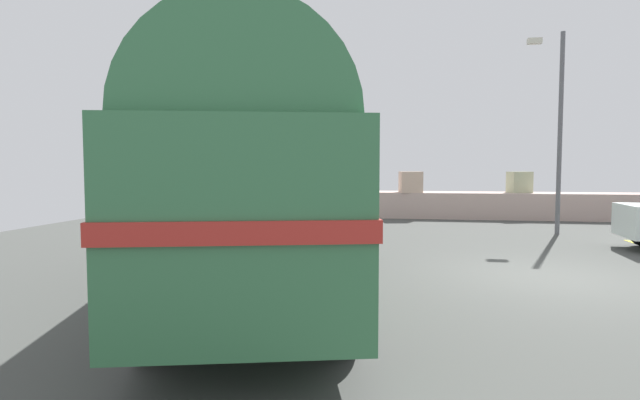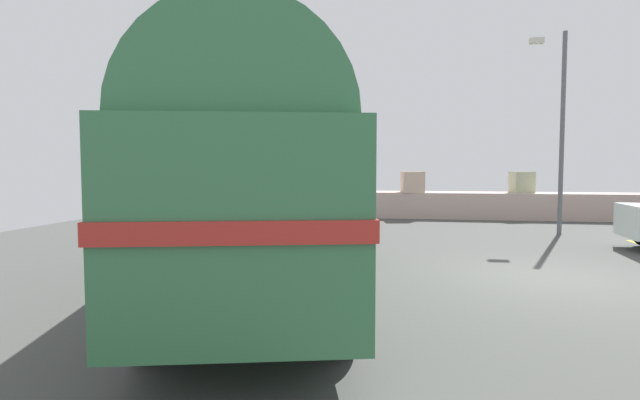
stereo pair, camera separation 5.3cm
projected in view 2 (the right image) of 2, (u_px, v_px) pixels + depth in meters
The scene contains 4 objects.
ground at pixel (552, 279), 9.82m from camera, with size 32.00×26.00×0.02m.
breakwater at pixel (467, 203), 21.40m from camera, with size 31.36×2.34×2.47m.
vintage_coach at pixel (256, 174), 8.35m from camera, with size 4.43×8.91×3.70m.
lamp_post at pixel (559, 122), 16.01m from camera, with size 0.96×0.89×6.38m.
Camera 2 is at (-2.85, -10.31, 2.17)m, focal length 28.49 mm.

